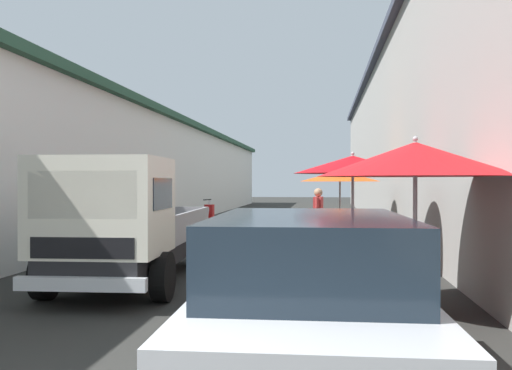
{
  "coord_description": "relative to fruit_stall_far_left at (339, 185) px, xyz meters",
  "views": [
    {
      "loc": [
        -2.16,
        -1.78,
        1.72
      ],
      "look_at": [
        10.69,
        -0.16,
        1.65
      ],
      "focal_mm": 37.42,
      "sensor_mm": 36.0,
      "label": 1
    }
  ],
  "objects": [
    {
      "name": "hatchback_car",
      "position": [
        -11.91,
        0.59,
        -0.9
      ],
      "size": [
        3.96,
        2.01,
        1.45
      ],
      "color": "#ADAFB5",
      "rests_on": "ground"
    },
    {
      "name": "building_right_concrete",
      "position": [
        1.52,
        -5.17,
        1.79
      ],
      "size": [
        49.8,
        7.5,
        6.82
      ],
      "color": "gray",
      "rests_on": "ground"
    },
    {
      "name": "fruit_stall_near_left",
      "position": [
        -9.23,
        -0.7,
        0.21
      ],
      "size": [
        2.55,
        2.55,
        2.32
      ],
      "color": "#9E9EA3",
      "rests_on": "ground"
    },
    {
      "name": "ground",
      "position": [
        -0.73,
        2.27,
        -1.63
      ],
      "size": [
        90.0,
        90.0,
        0.0
      ],
      "primitive_type": "plane",
      "color": "#282826"
    },
    {
      "name": "vendor_by_crates",
      "position": [
        -3.1,
        0.6,
        -0.74
      ],
      "size": [
        0.63,
        0.25,
        1.57
      ],
      "color": "#232328",
      "rests_on": "ground"
    },
    {
      "name": "plastic_stool",
      "position": [
        -4.44,
        1.16,
        -1.31
      ],
      "size": [
        0.3,
        0.3,
        0.43
      ],
      "color": "#1E8C3F",
      "rests_on": "ground"
    },
    {
      "name": "parked_scooter",
      "position": [
        0.97,
        4.49,
        -1.19
      ],
      "size": [
        1.66,
        0.59,
        1.14
      ],
      "color": "black",
      "rests_on": "ground"
    },
    {
      "name": "fruit_stall_far_right",
      "position": [
        -5.82,
        -0.12,
        0.12
      ],
      "size": [
        2.32,
        2.32,
        2.31
      ],
      "color": "#9E9EA3",
      "rests_on": "ground"
    },
    {
      "name": "delivery_truck",
      "position": [
        -8.34,
        3.67,
        -0.59
      ],
      "size": [
        5.0,
        2.15,
        2.08
      ],
      "color": "black",
      "rests_on": "ground"
    },
    {
      "name": "fruit_stall_far_left",
      "position": [
        0.0,
        0.0,
        0.0
      ],
      "size": [
        2.43,
        2.43,
        2.15
      ],
      "color": "#9E9EA3",
      "rests_on": "ground"
    },
    {
      "name": "building_left_whitewash",
      "position": [
        1.52,
        9.7,
        0.55
      ],
      "size": [
        49.8,
        7.5,
        4.36
      ],
      "color": "silver",
      "rests_on": "ground"
    }
  ]
}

